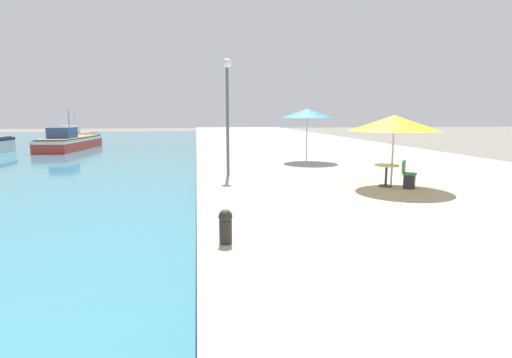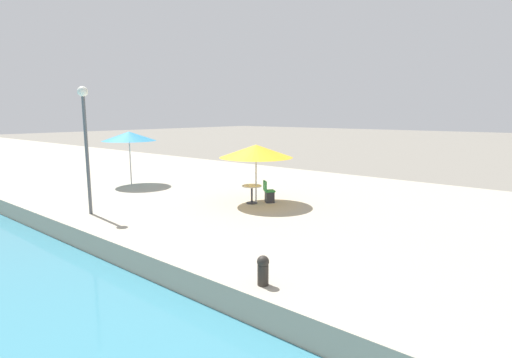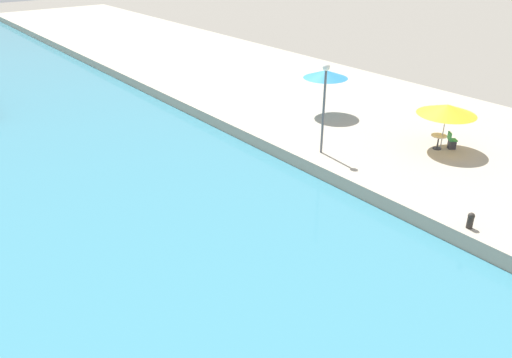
{
  "view_description": "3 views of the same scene",
  "coord_description": "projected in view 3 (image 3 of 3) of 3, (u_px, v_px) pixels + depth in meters",
  "views": [
    {
      "loc": [
        0.05,
        3.39,
        3.09
      ],
      "look_at": [
        1.5,
        13.22,
        1.5
      ],
      "focal_mm": 28.0,
      "sensor_mm": 36.0,
      "label": 1
    },
    {
      "loc": [
        -5.72,
        5.59,
        4.32
      ],
      "look_at": [
        6.49,
        15.82,
        1.7
      ],
      "focal_mm": 28.0,
      "sensor_mm": 36.0,
      "label": 2
    },
    {
      "loc": [
        -15.84,
        2.94,
        10.8
      ],
      "look_at": [
        -4.0,
        18.0,
        1.3
      ],
      "focal_mm": 35.0,
      "sensor_mm": 36.0,
      "label": 3
    }
  ],
  "objects": [
    {
      "name": "quay_promenade",
      "position": [
        229.0,
        71.0,
        41.84
      ],
      "size": [
        16.0,
        90.0,
        0.7
      ],
      "color": "#B2A893",
      "rests_on": "ground_plane"
    },
    {
      "name": "cafe_umbrella_pink",
      "position": [
        447.0,
        109.0,
        24.98
      ],
      "size": [
        2.95,
        2.95,
        2.39
      ],
      "color": "#B7B7B7",
      "rests_on": "quay_promenade"
    },
    {
      "name": "cafe_umbrella_white",
      "position": [
        326.0,
        74.0,
        29.85
      ],
      "size": [
        2.69,
        2.69,
        2.72
      ],
      "color": "#B7B7B7",
      "rests_on": "quay_promenade"
    },
    {
      "name": "cafe_table",
      "position": [
        438.0,
        139.0,
        25.69
      ],
      "size": [
        0.8,
        0.8,
        0.74
      ],
      "color": "#333338",
      "rests_on": "quay_promenade"
    },
    {
      "name": "cafe_chair_left",
      "position": [
        452.0,
        143.0,
        25.8
      ],
      "size": [
        0.58,
        0.58,
        0.91
      ],
      "rotation": [
        0.0,
        0.0,
        4.07
      ],
      "color": "#2D2D33",
      "rests_on": "quay_promenade"
    },
    {
      "name": "mooring_bollard",
      "position": [
        471.0,
        220.0,
        18.84
      ],
      "size": [
        0.26,
        0.26,
        0.65
      ],
      "color": "#2D2823",
      "rests_on": "quay_promenade"
    },
    {
      "name": "lamppost",
      "position": [
        325.0,
        94.0,
        24.13
      ],
      "size": [
        0.36,
        0.36,
        4.56
      ],
      "color": "#565B60",
      "rests_on": "quay_promenade"
    }
  ]
}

